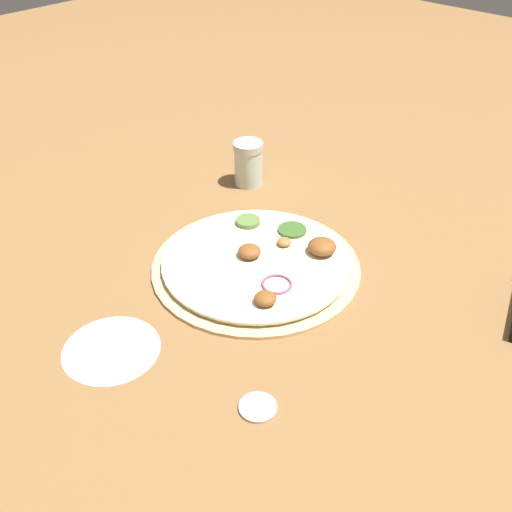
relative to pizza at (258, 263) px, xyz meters
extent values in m
plane|color=brown|center=(0.00, 0.00, -0.01)|extent=(3.00, 3.00, 0.00)
cylinder|color=#D6B77A|center=(0.00, 0.00, 0.00)|extent=(0.29, 0.29, 0.01)
cylinder|color=#EFE5C1|center=(0.00, 0.00, 0.00)|extent=(0.26, 0.26, 0.00)
ellipsoid|color=brown|center=(0.00, -0.01, 0.01)|extent=(0.03, 0.03, 0.02)
cylinder|color=#567538|center=(-0.06, -0.07, 0.01)|extent=(0.04, 0.04, 0.01)
ellipsoid|color=brown|center=(-0.07, 0.05, 0.02)|extent=(0.04, 0.04, 0.02)
cylinder|color=#385B23|center=(-0.09, -0.01, 0.01)|extent=(0.04, 0.04, 0.00)
ellipsoid|color=brown|center=(0.06, 0.07, 0.01)|extent=(0.03, 0.03, 0.01)
torus|color=#934266|center=(0.03, 0.06, 0.01)|extent=(0.04, 0.04, 0.00)
ellipsoid|color=#996633|center=(-0.05, 0.00, 0.01)|extent=(0.02, 0.02, 0.01)
cylinder|color=silver|center=(-0.16, -0.17, 0.02)|extent=(0.05, 0.05, 0.06)
cylinder|color=beige|center=(-0.16, -0.17, 0.06)|extent=(0.05, 0.05, 0.01)
cylinder|color=beige|center=(0.18, 0.17, 0.00)|extent=(0.04, 0.04, 0.01)
cylinder|color=white|center=(0.24, -0.02, -0.01)|extent=(0.12, 0.12, 0.00)
camera|label=1|loc=(0.49, 0.45, 0.50)|focal=42.00mm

